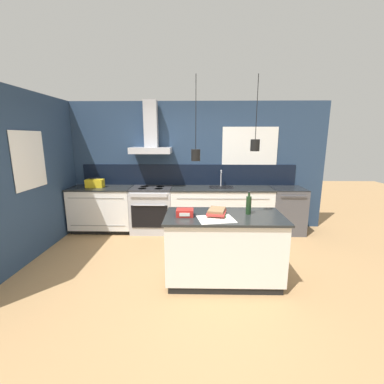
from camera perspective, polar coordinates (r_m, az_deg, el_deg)
name	(u,v)px	position (r m, az deg, el deg)	size (l,w,h in m)	color
ground_plane	(184,273)	(3.83, -1.71, -17.53)	(16.00, 16.00, 0.00)	#A87F51
wall_back	(187,164)	(5.36, -1.17, 6.30)	(5.60, 2.31, 2.60)	navy
wall_left	(35,175)	(4.83, -31.57, 3.30)	(0.08, 3.80, 2.60)	navy
counter_run_left	(103,209)	(5.56, -19.22, -3.54)	(1.24, 0.64, 0.91)	black
counter_run_sink	(221,209)	(5.24, 6.47, -3.86)	(2.00, 0.64, 1.25)	black
oven_range	(152,209)	(5.29, -8.84, -3.84)	(0.81, 0.66, 0.91)	#B5B5BA
dishwasher	(286,210)	(5.52, 20.22, -3.79)	(0.64, 0.65, 0.91)	#4C4C51
kitchen_island	(224,248)	(3.49, 7.02, -12.21)	(1.52, 0.78, 0.91)	black
bottle_on_island	(249,205)	(3.41, 12.47, -2.78)	(0.07, 0.07, 0.30)	#193319
book_stack	(217,212)	(3.32, 5.52, -4.46)	(0.28, 0.36, 0.08)	#4C7F4C
red_supply_box	(185,213)	(3.27, -1.60, -4.61)	(0.21, 0.17, 0.09)	red
paper_pile	(216,219)	(3.16, 5.37, -6.02)	(0.49, 0.42, 0.01)	silver
yellow_toolbox	(95,183)	(5.49, -20.77, 1.83)	(0.34, 0.18, 0.19)	gold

